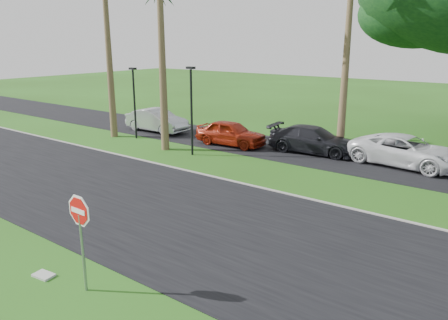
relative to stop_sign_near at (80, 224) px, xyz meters
name	(u,v)px	position (x,y,z in m)	size (l,w,h in m)	color
ground	(159,241)	(-0.50, 3.00, -1.77)	(120.00, 120.00, 0.00)	#234912
road	(201,220)	(-0.50, 5.00, -1.76)	(120.00, 8.00, 0.02)	black
parking_strip	(328,157)	(-0.50, 15.50, -1.76)	(120.00, 5.00, 0.02)	black
curb	(263,188)	(-0.50, 9.05, -1.74)	(120.00, 0.12, 0.06)	gray
stop_sign_near	(80,224)	(0.00, 0.00, 0.00)	(1.05, 0.07, 2.62)	gray
streetlight_left	(134,98)	(-12.00, 12.50, 0.72)	(0.45, 0.25, 4.34)	black
streetlight_right	(191,106)	(-6.50, 11.50, 0.88)	(0.45, 0.25, 4.64)	black
car_silver	(157,121)	(-12.38, 14.70, -1.03)	(1.58, 4.54, 1.50)	#A3A6AA
car_red	(231,133)	(-6.13, 14.49, -1.06)	(1.69, 4.21, 1.43)	maroon
car_dark	(313,140)	(-1.52, 15.77, -1.06)	(2.00, 4.91, 1.43)	black
car_minivan	(406,151)	(3.20, 16.10, -1.04)	(2.45, 5.31, 1.48)	silver
utility_slab	(44,275)	(-1.44, -0.27, -1.74)	(0.55, 0.35, 0.06)	#A3A49C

